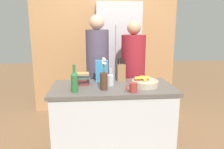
# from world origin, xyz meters

# --- Properties ---
(kitchen_island) EXTENTS (1.42, 0.71, 0.89)m
(kitchen_island) POSITION_xyz_m (0.00, 0.00, 0.45)
(kitchen_island) COLOR silver
(kitchen_island) RESTS_ON ground_plane
(back_wall_wood) EXTENTS (2.62, 0.12, 2.60)m
(back_wall_wood) POSITION_xyz_m (0.00, 1.61, 1.30)
(back_wall_wood) COLOR #AD7A4C
(back_wall_wood) RESTS_ON ground_plane
(refrigerator) EXTENTS (0.71, 0.63, 1.94)m
(refrigerator) POSITION_xyz_m (0.20, 1.25, 0.97)
(refrigerator) COLOR #B7B7BC
(refrigerator) RESTS_ON ground_plane
(fruit_bowl) EXTENTS (0.31, 0.31, 0.11)m
(fruit_bowl) POSITION_xyz_m (0.37, -0.03, 0.94)
(fruit_bowl) COLOR tan
(fruit_bowl) RESTS_ON kitchen_island
(knife_block) EXTENTS (0.10, 0.09, 0.30)m
(knife_block) POSITION_xyz_m (0.13, 0.24, 1.00)
(knife_block) COLOR olive
(knife_block) RESTS_ON kitchen_island
(flower_vase) EXTENTS (0.08, 0.08, 0.36)m
(flower_vase) POSITION_xyz_m (-0.11, -0.13, 1.02)
(flower_vase) COLOR #4C2D1E
(flower_vase) RESTS_ON kitchen_island
(cereal_box) EXTENTS (0.16, 0.07, 0.27)m
(cereal_box) POSITION_xyz_m (-0.12, 0.23, 1.03)
(cereal_box) COLOR teal
(cereal_box) RESTS_ON kitchen_island
(coffee_mug) EXTENTS (0.13, 0.09, 0.10)m
(coffee_mug) POSITION_xyz_m (0.19, -0.25, 0.94)
(coffee_mug) COLOR #99332D
(coffee_mug) RESTS_ON kitchen_island
(book_stack) EXTENTS (0.20, 0.16, 0.14)m
(book_stack) POSITION_xyz_m (-0.36, 0.11, 0.96)
(book_stack) COLOR maroon
(book_stack) RESTS_ON kitchen_island
(bottle_oil) EXTENTS (0.07, 0.07, 0.28)m
(bottle_oil) POSITION_xyz_m (-0.43, -0.07, 1.00)
(bottle_oil) COLOR #286633
(bottle_oil) RESTS_ON kitchen_island
(bottle_vinegar) EXTENTS (0.07, 0.07, 0.30)m
(bottle_vinegar) POSITION_xyz_m (-0.42, -0.19, 1.01)
(bottle_vinegar) COLOR #286633
(bottle_vinegar) RESTS_ON kitchen_island
(bottle_wine) EXTENTS (0.08, 0.08, 0.20)m
(bottle_wine) POSITION_xyz_m (-0.02, 0.04, 0.97)
(bottle_wine) COLOR #B2BCC1
(bottle_wine) RESTS_ON kitchen_island
(person_at_sink) EXTENTS (0.32, 0.32, 1.73)m
(person_at_sink) POSITION_xyz_m (-0.16, 0.59, 0.98)
(person_at_sink) COLOR #383842
(person_at_sink) RESTS_ON ground_plane
(person_in_blue) EXTENTS (0.34, 0.34, 1.65)m
(person_in_blue) POSITION_xyz_m (0.36, 0.62, 0.92)
(person_in_blue) COLOR #383842
(person_in_blue) RESTS_ON ground_plane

